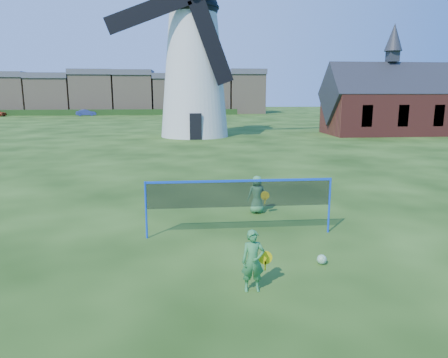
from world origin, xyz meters
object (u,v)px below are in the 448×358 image
Objects in this scene: player_girl at (253,261)px; play_ball at (322,259)px; windmill at (194,64)px; chapel at (389,104)px; car_right at (86,113)px; badminton_net at (240,195)px; player_boy at (257,194)px.

player_girl reaches higher than play_ball.
player_girl is at bearing -89.51° from windmill.
play_ball is at bearing 33.39° from player_girl.
chapel is 3.58× the size of car_right.
badminton_net is 4.08× the size of player_girl.
windmill is 30.80m from player_girl.
player_boy is (1.03, 5.38, -0.01)m from player_girl.
car_right is (-17.83, 66.76, -0.07)m from player_girl.
windmill reaches higher than car_right.
player_girl reaches higher than car_right.
badminton_net is at bearing -89.08° from windmill.
player_girl is 1.01× the size of player_boy.
car_right is at bearing 115.72° from windmill.
player_girl is 69.10m from car_right.
windmill is at bearing 91.35° from player_girl.
badminton_net is 3.32m from player_girl.
player_boy is 64.21m from car_right.
play_ball is 68.49m from car_right.
player_boy is (-16.90, -25.04, -2.21)m from chapel.
badminton_net reaches higher than player_girl.
chapel reaches higher than player_boy.
car_right is at bearing -78.72° from player_boy.
badminton_net reaches higher than car_right.
player_boy is at bearing 80.03° from player_girl.
play_ball is (2.04, -29.13, -6.20)m from windmill.
car_right is at bearing 134.55° from chapel.
chapel is 9.60× the size of player_girl.
badminton_net is 2.87m from play_ball.
car_right reaches higher than play_ball.
chapel is 2.35× the size of badminton_net.
windmill is 40.91m from car_right.
player_boy is (1.29, -24.88, -5.70)m from windmill.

